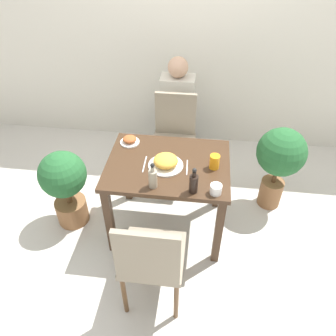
# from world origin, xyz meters

# --- Properties ---
(ground_plane) EXTENTS (16.00, 16.00, 0.00)m
(ground_plane) POSITION_xyz_m (0.00, 0.00, 0.00)
(ground_plane) COLOR beige
(wall_back) EXTENTS (8.00, 0.05, 2.60)m
(wall_back) POSITION_xyz_m (0.00, 1.47, 1.30)
(wall_back) COLOR beige
(wall_back) RESTS_ON ground_plane
(dining_table) EXTENTS (0.96, 0.73, 0.73)m
(dining_table) POSITION_xyz_m (0.00, 0.00, 0.61)
(dining_table) COLOR #3D2819
(dining_table) RESTS_ON ground_plane
(chair_near) EXTENTS (0.42, 0.42, 0.92)m
(chair_near) POSITION_xyz_m (-0.02, -0.74, 0.52)
(chair_near) COLOR gray
(chair_near) RESTS_ON ground_plane
(chair_far) EXTENTS (0.42, 0.42, 0.92)m
(chair_far) POSITION_xyz_m (-0.03, 0.70, 0.52)
(chair_far) COLOR gray
(chair_far) RESTS_ON ground_plane
(food_plate) EXTENTS (0.27, 0.27, 0.09)m
(food_plate) POSITION_xyz_m (-0.01, -0.04, 0.77)
(food_plate) COLOR white
(food_plate) RESTS_ON dining_table
(side_plate) EXTENTS (0.16, 0.16, 0.06)m
(side_plate) POSITION_xyz_m (-0.35, 0.23, 0.76)
(side_plate) COLOR white
(side_plate) RESTS_ON dining_table
(drink_cup) EXTENTS (0.08, 0.08, 0.07)m
(drink_cup) POSITION_xyz_m (0.37, -0.29, 0.77)
(drink_cup) COLOR white
(drink_cup) RESTS_ON dining_table
(juice_glass) EXTENTS (0.08, 0.08, 0.11)m
(juice_glass) POSITION_xyz_m (0.35, -0.01, 0.79)
(juice_glass) COLOR orange
(juice_glass) RESTS_ON dining_table
(sauce_bottle) EXTENTS (0.06, 0.06, 0.21)m
(sauce_bottle) POSITION_xyz_m (0.21, -0.29, 0.81)
(sauce_bottle) COLOR black
(sauce_bottle) RESTS_ON dining_table
(condiment_bottle) EXTENTS (0.06, 0.06, 0.21)m
(condiment_bottle) POSITION_xyz_m (-0.07, -0.27, 0.81)
(condiment_bottle) COLOR gray
(condiment_bottle) RESTS_ON dining_table
(fork_utensil) EXTENTS (0.01, 0.19, 0.00)m
(fork_utensil) POSITION_xyz_m (-0.18, -0.04, 0.74)
(fork_utensil) COLOR silver
(fork_utensil) RESTS_ON dining_table
(spoon_utensil) EXTENTS (0.02, 0.18, 0.00)m
(spoon_utensil) POSITION_xyz_m (0.15, -0.04, 0.74)
(spoon_utensil) COLOR silver
(spoon_utensil) RESTS_ON dining_table
(potted_plant_left) EXTENTS (0.40, 0.40, 0.75)m
(potted_plant_left) POSITION_xyz_m (-0.88, -0.04, 0.46)
(potted_plant_left) COLOR brown
(potted_plant_left) RESTS_ON ground_plane
(potted_plant_right) EXTENTS (0.43, 0.43, 0.84)m
(potted_plant_right) POSITION_xyz_m (0.94, 0.41, 0.56)
(potted_plant_right) COLOR brown
(potted_plant_right) RESTS_ON ground_plane
(person_figure) EXTENTS (0.34, 0.22, 1.17)m
(person_figure) POSITION_xyz_m (-0.03, 1.05, 0.58)
(person_figure) COLOR #2D3347
(person_figure) RESTS_ON ground_plane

